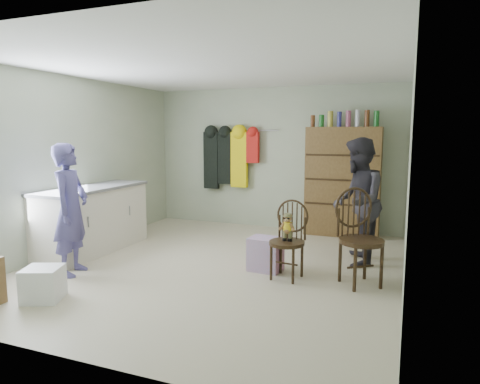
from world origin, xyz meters
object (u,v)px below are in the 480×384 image
at_px(counter, 93,219).
at_px(chair_front, 289,235).
at_px(dresser, 343,181).
at_px(chair_far, 359,233).

xyz_separation_m(counter, chair_front, (2.93, -0.09, 0.05)).
relative_size(counter, dresser, 0.90).
bearing_deg(chair_front, chair_far, 13.82).
xyz_separation_m(chair_far, dresser, (-0.51, 2.30, 0.33)).
bearing_deg(chair_far, dresser, 66.13).
height_order(counter, dresser, dresser).
xyz_separation_m(counter, dresser, (3.20, 2.30, 0.44)).
distance_m(chair_front, dresser, 2.44).
distance_m(chair_far, dresser, 2.38).
distance_m(chair_front, chair_far, 0.79).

